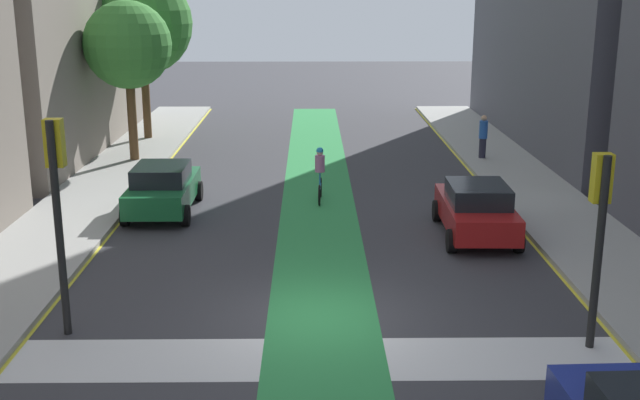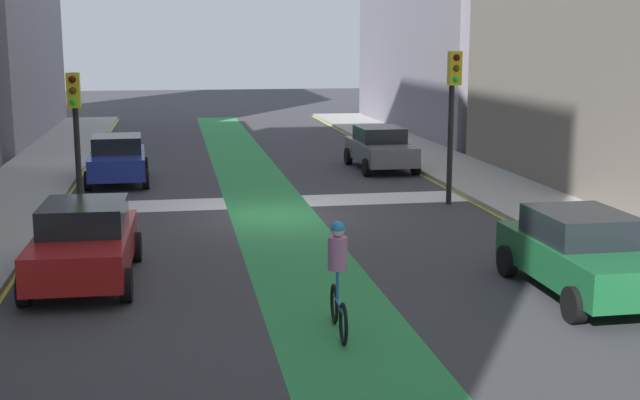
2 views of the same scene
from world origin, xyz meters
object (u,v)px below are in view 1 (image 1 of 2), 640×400
at_px(traffic_signal_near_right, 600,213).
at_px(cyclist_in_lane, 320,173).
at_px(car_green_left_far, 163,188).
at_px(pedestrian_sidewalk_right_a, 483,136).
at_px(street_tree_near, 128,46).
at_px(street_tree_far, 142,24).
at_px(traffic_signal_near_left, 57,186).
at_px(car_red_right_far, 476,209).

relative_size(traffic_signal_near_right, cyclist_in_lane, 2.09).
relative_size(car_green_left_far, cyclist_in_lane, 2.27).
bearing_deg(cyclist_in_lane, pedestrian_sidewalk_right_a, 42.81).
distance_m(car_green_left_far, cyclist_in_lane, 5.10).
distance_m(street_tree_near, street_tree_far, 4.82).
distance_m(traffic_signal_near_left, car_green_left_far, 9.16).
relative_size(traffic_signal_near_left, cyclist_in_lane, 2.39).
xyz_separation_m(pedestrian_sidewalk_right_a, street_tree_far, (-14.51, 4.64, 4.26)).
xyz_separation_m(traffic_signal_near_right, traffic_signal_near_left, (-10.54, 0.74, 0.37)).
relative_size(car_red_right_far, car_green_left_far, 1.01).
height_order(car_green_left_far, street_tree_near, street_tree_near).
height_order(car_green_left_far, cyclist_in_lane, cyclist_in_lane).
bearing_deg(traffic_signal_near_left, traffic_signal_near_right, -4.04).
distance_m(traffic_signal_near_right, car_green_left_far, 14.12).
bearing_deg(car_green_left_far, car_red_right_far, -15.18).
bearing_deg(car_red_right_far, street_tree_far, 129.87).
xyz_separation_m(traffic_signal_near_right, cyclist_in_lane, (-5.22, 10.85, -1.76)).
bearing_deg(street_tree_near, cyclist_in_lane, -39.31).
bearing_deg(street_tree_far, cyclist_in_lane, -54.21).
bearing_deg(car_red_right_far, pedestrian_sidewalk_right_a, 77.01).
height_order(car_green_left_far, pedestrian_sidewalk_right_a, pedestrian_sidewalk_right_a).
bearing_deg(car_red_right_far, car_green_left_far, 164.82).
bearing_deg(street_tree_near, car_red_right_far, -39.83).
distance_m(traffic_signal_near_left, cyclist_in_lane, 11.62).
relative_size(cyclist_in_lane, street_tree_far, 0.25).
distance_m(traffic_signal_near_left, street_tree_near, 16.40).
height_order(cyclist_in_lane, street_tree_near, street_tree_near).
bearing_deg(car_green_left_far, traffic_signal_near_left, -92.46).
distance_m(traffic_signal_near_left, pedestrian_sidewalk_right_a, 20.36).
xyz_separation_m(traffic_signal_near_left, car_red_right_far, (9.71, 6.33, -2.30)).
height_order(car_red_right_far, car_green_left_far, same).
relative_size(pedestrian_sidewalk_right_a, street_tree_far, 0.24).
xyz_separation_m(cyclist_in_lane, pedestrian_sidewalk_right_a, (6.70, 6.20, 0.08)).
relative_size(cyclist_in_lane, pedestrian_sidewalk_right_a, 1.06).
height_order(car_red_right_far, street_tree_far, street_tree_far).
height_order(traffic_signal_near_right, car_green_left_far, traffic_signal_near_right).
bearing_deg(car_green_left_far, pedestrian_sidewalk_right_a, 32.62).
distance_m(car_red_right_far, cyclist_in_lane, 5.80).
distance_m(traffic_signal_near_right, street_tree_far, 25.44).
xyz_separation_m(pedestrian_sidewalk_right_a, street_tree_near, (-14.12, -0.12, 3.63)).
height_order(pedestrian_sidewalk_right_a, street_tree_far, street_tree_far).
bearing_deg(traffic_signal_near_left, car_green_left_far, 87.54).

